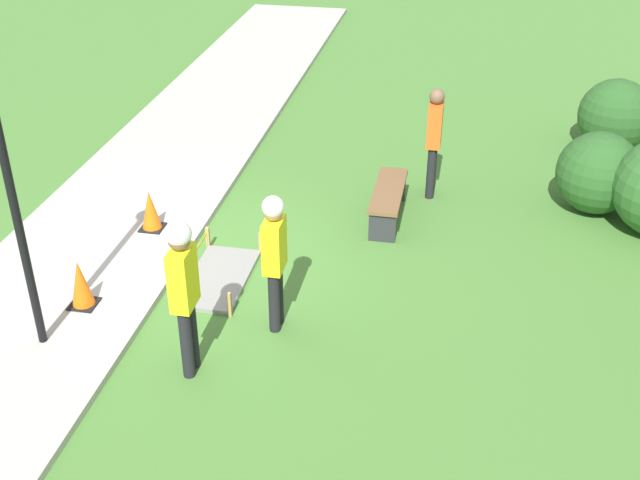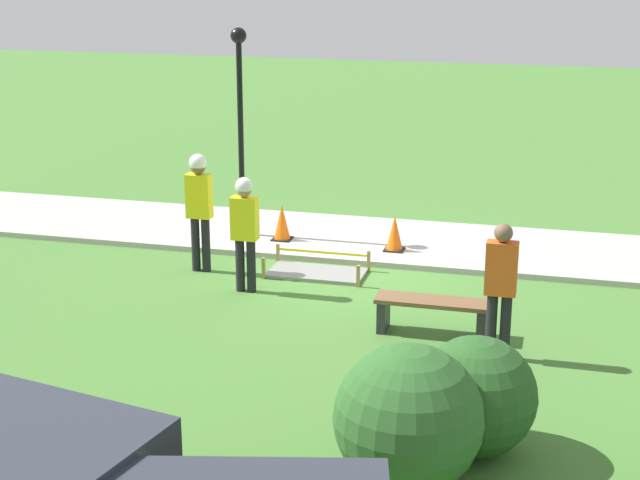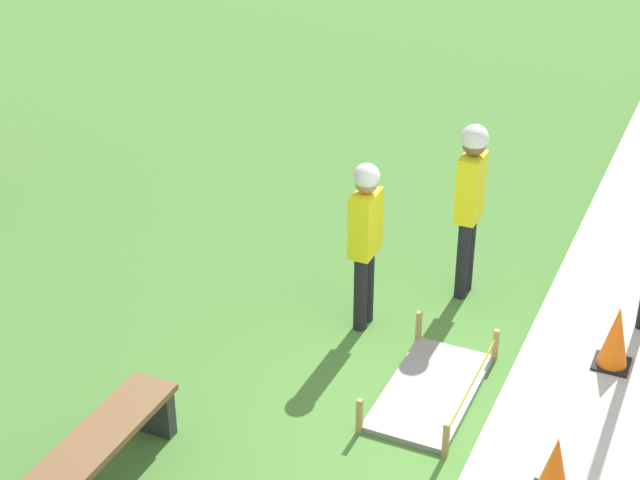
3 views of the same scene
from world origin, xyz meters
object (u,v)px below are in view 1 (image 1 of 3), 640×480
traffic_cone_near_patch (150,210)px  park_bench (388,198)px  worker_supervisor (274,251)px  worker_assistant (183,283)px  bystander_in_orange_shirt (434,136)px  lamppost_near (3,153)px  traffic_cone_far_patch (81,284)px

traffic_cone_near_patch → park_bench: (-1.16, 3.39, -0.05)m
park_bench → worker_supervisor: bearing=-18.6°
worker_supervisor → worker_assistant: bearing=-36.2°
traffic_cone_near_patch → worker_assistant: 3.43m
bystander_in_orange_shirt → lamppost_near: 6.69m
park_bench → traffic_cone_far_patch: bearing=-47.5°
worker_assistant → bystander_in_orange_shirt: worker_assistant is taller
traffic_cone_near_patch → park_bench: 3.59m
traffic_cone_far_patch → worker_assistant: worker_assistant is taller
traffic_cone_near_patch → traffic_cone_far_patch: traffic_cone_far_patch is taller
park_bench → bystander_in_orange_shirt: size_ratio=0.86×
worker_supervisor → bystander_in_orange_shirt: bearing=158.0°
traffic_cone_far_patch → park_bench: bearing=132.5°
park_bench → worker_assistant: worker_assistant is taller
worker_assistant → park_bench: bearing=156.4°
traffic_cone_near_patch → traffic_cone_far_patch: (2.06, -0.12, 0.01)m
worker_supervisor → bystander_in_orange_shirt: size_ratio=1.00×
worker_supervisor → lamppost_near: 3.17m
traffic_cone_near_patch → lamppost_near: 3.57m
traffic_cone_far_patch → park_bench: (-3.22, 3.52, -0.07)m
lamppost_near → bystander_in_orange_shirt: bearing=139.3°
lamppost_near → worker_assistant: bearing=87.8°
bystander_in_orange_shirt → lamppost_near: bearing=-40.7°
traffic_cone_far_patch → worker_supervisor: bearing=93.9°
traffic_cone_near_patch → worker_assistant: bearing=28.9°
worker_supervisor → bystander_in_orange_shirt: (-3.99, 1.61, -0.05)m
traffic_cone_near_patch → traffic_cone_far_patch: bearing=-3.4°
traffic_cone_near_patch → lamppost_near: lamppost_near is taller
traffic_cone_near_patch → bystander_in_orange_shirt: bystander_in_orange_shirt is taller
park_bench → lamppost_near: bearing=-42.5°
park_bench → lamppost_near: size_ratio=0.42×
traffic_cone_far_patch → park_bench: 4.77m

